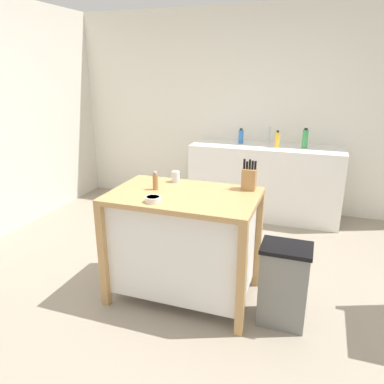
% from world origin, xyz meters
% --- Properties ---
extents(ground_plane, '(6.06, 6.06, 0.00)m').
position_xyz_m(ground_plane, '(0.00, 0.00, 0.00)').
color(ground_plane, gray).
rests_on(ground_plane, ground).
extents(wall_back, '(5.06, 0.10, 2.60)m').
position_xyz_m(wall_back, '(0.00, 2.52, 1.30)').
color(wall_back, silver).
rests_on(wall_back, ground).
extents(wall_left, '(0.10, 3.12, 2.60)m').
position_xyz_m(wall_left, '(-2.53, 0.96, 1.30)').
color(wall_left, silver).
rests_on(wall_left, ground).
extents(kitchen_island, '(1.16, 0.74, 0.90)m').
position_xyz_m(kitchen_island, '(-0.11, 0.12, 0.50)').
color(kitchen_island, tan).
rests_on(kitchen_island, ground).
extents(knife_block, '(0.11, 0.09, 0.25)m').
position_xyz_m(knife_block, '(0.35, 0.40, 1.00)').
color(knife_block, '#AD7F4C').
rests_on(knife_block, kitchen_island).
extents(bowl_ceramic_small, '(0.12, 0.12, 0.04)m').
position_xyz_m(bowl_ceramic_small, '(-0.25, -0.13, 0.93)').
color(bowl_ceramic_small, silver).
rests_on(bowl_ceramic_small, kitchen_island).
extents(drinking_cup, '(0.07, 0.07, 0.09)m').
position_xyz_m(drinking_cup, '(-0.28, 0.40, 0.95)').
color(drinking_cup, silver).
rests_on(drinking_cup, kitchen_island).
extents(pepper_grinder, '(0.04, 0.04, 0.16)m').
position_xyz_m(pepper_grinder, '(-0.35, 0.15, 0.98)').
color(pepper_grinder, '#9E7042').
rests_on(pepper_grinder, kitchen_island).
extents(trash_bin, '(0.36, 0.28, 0.63)m').
position_xyz_m(trash_bin, '(0.71, 0.03, 0.32)').
color(trash_bin, slate).
rests_on(trash_bin, ground).
extents(sink_counter, '(1.88, 0.60, 0.92)m').
position_xyz_m(sink_counter, '(0.24, 2.17, 0.46)').
color(sink_counter, white).
rests_on(sink_counter, ground).
extents(sink_faucet, '(0.02, 0.02, 0.22)m').
position_xyz_m(sink_faucet, '(0.24, 2.31, 1.03)').
color(sink_faucet, '#B7BCC1').
rests_on(sink_faucet, sink_counter).
extents(bottle_dish_soap, '(0.06, 0.06, 0.21)m').
position_xyz_m(bottle_dish_soap, '(0.37, 2.12, 1.02)').
color(bottle_dish_soap, yellow).
rests_on(bottle_dish_soap, sink_counter).
extents(bottle_spray_cleaner, '(0.06, 0.06, 0.19)m').
position_xyz_m(bottle_spray_cleaner, '(-0.10, 2.23, 1.01)').
color(bottle_spray_cleaner, blue).
rests_on(bottle_spray_cleaner, sink_counter).
extents(bottle_hand_soap, '(0.07, 0.07, 0.24)m').
position_xyz_m(bottle_hand_soap, '(0.69, 2.19, 1.03)').
color(bottle_hand_soap, green).
rests_on(bottle_hand_soap, sink_counter).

